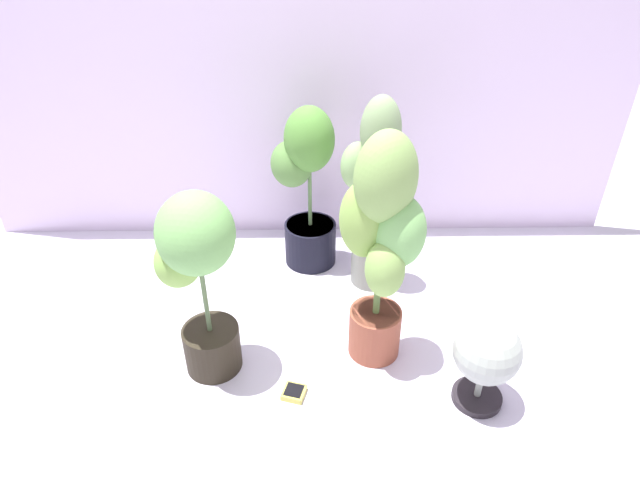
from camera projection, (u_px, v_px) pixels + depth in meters
ground_plane at (299, 339)px, 2.26m from camera, size 8.00×8.00×0.00m
mylar_back_wall at (297, 38)px, 2.42m from camera, size 3.20×0.01×2.00m
potted_plant_front_left at (198, 269)px, 1.89m from camera, size 0.35×0.31×0.76m
potted_plant_back_center at (306, 186)px, 2.50m from camera, size 0.37×0.31×0.79m
potted_plant_back_right at (376, 191)px, 2.33m from camera, size 0.34×0.23×0.90m
potted_plant_front_right at (382, 238)px, 1.90m from camera, size 0.32×0.32×0.94m
hygrometer_box at (294, 392)px, 2.00m from camera, size 0.10×0.10×0.03m
floor_fan at (487, 354)px, 1.87m from camera, size 0.31×0.31×0.36m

